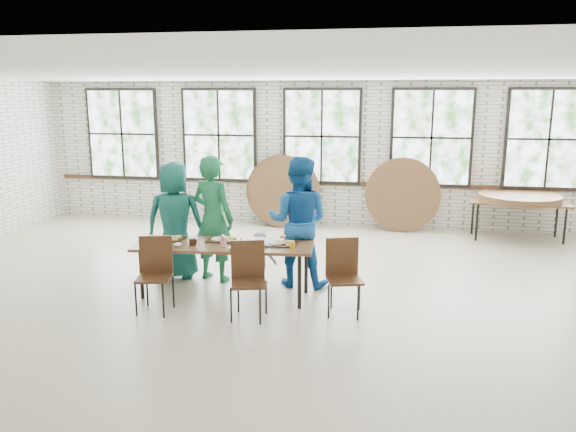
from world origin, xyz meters
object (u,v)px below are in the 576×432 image
object	(u,v)px
dining_table	(224,247)
chair_near_right	(248,273)
chair_near_left	(155,267)
storage_table	(519,204)

from	to	relation	value
dining_table	chair_near_right	xyz separation A→B (m)	(0.49, -0.64, -0.13)
dining_table	chair_near_right	size ratio (longest dim) A/B	2.59
dining_table	chair_near_left	distance (m)	0.97
dining_table	chair_near_left	size ratio (longest dim) A/B	2.59
dining_table	storage_table	bearing A→B (deg)	35.69
dining_table	chair_near_left	world-z (taller)	chair_near_left
chair_near_left	storage_table	distance (m)	7.07
chair_near_right	storage_table	distance (m)	6.20
chair_near_left	chair_near_right	world-z (taller)	same
chair_near_left	chair_near_right	xyz separation A→B (m)	(1.22, -0.01, 0.00)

